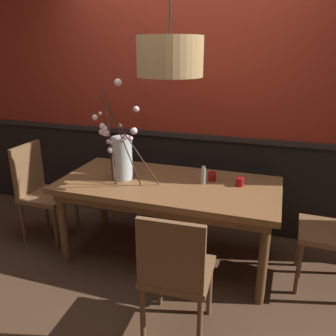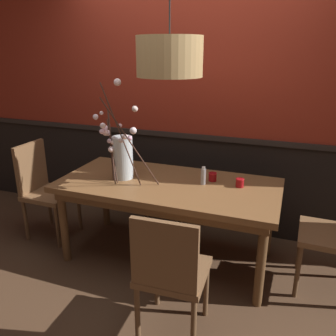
{
  "view_description": "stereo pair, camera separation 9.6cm",
  "coord_description": "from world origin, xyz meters",
  "px_view_note": "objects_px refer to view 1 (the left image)",
  "views": [
    {
      "loc": [
        0.85,
        -2.6,
        1.81
      ],
      "look_at": [
        0.0,
        0.0,
        0.86
      ],
      "focal_mm": 36.87,
      "sensor_mm": 36.0,
      "label": 1
    },
    {
      "loc": [
        0.94,
        -2.57,
        1.81
      ],
      "look_at": [
        0.0,
        0.0,
        0.86
      ],
      "focal_mm": 36.87,
      "sensor_mm": 36.0,
      "label": 2
    }
  ],
  "objects_px": {
    "candle_holder_nearer_edge": "(240,182)",
    "chair_near_side_right": "(175,270)",
    "candle_holder_nearer_center": "(212,176)",
    "condiment_bottle": "(203,175)",
    "chair_far_side_left": "(168,169)",
    "vase_with_blossoms": "(121,157)",
    "chair_head_west_end": "(40,188)",
    "dining_table": "(168,192)",
    "pendant_lamp": "(170,57)"
  },
  "relations": [
    {
      "from": "chair_head_west_end",
      "to": "chair_near_side_right",
      "type": "bearing_deg",
      "value": -27.0
    },
    {
      "from": "pendant_lamp",
      "to": "candle_holder_nearer_edge",
      "type": "bearing_deg",
      "value": 18.43
    },
    {
      "from": "dining_table",
      "to": "chair_far_side_left",
      "type": "distance_m",
      "value": 0.89
    },
    {
      "from": "condiment_bottle",
      "to": "candle_holder_nearer_edge",
      "type": "bearing_deg",
      "value": 8.82
    },
    {
      "from": "condiment_bottle",
      "to": "chair_head_west_end",
      "type": "bearing_deg",
      "value": -176.64
    },
    {
      "from": "chair_near_side_right",
      "to": "pendant_lamp",
      "type": "distance_m",
      "value": 1.51
    },
    {
      "from": "condiment_bottle",
      "to": "candle_holder_nearer_center",
      "type": "bearing_deg",
      "value": 61.58
    },
    {
      "from": "condiment_bottle",
      "to": "pendant_lamp",
      "type": "distance_m",
      "value": 0.99
    },
    {
      "from": "dining_table",
      "to": "condiment_bottle",
      "type": "xyz_separation_m",
      "value": [
        0.29,
        0.07,
        0.16
      ]
    },
    {
      "from": "dining_table",
      "to": "chair_near_side_right",
      "type": "bearing_deg",
      "value": -68.96
    },
    {
      "from": "chair_near_side_right",
      "to": "candle_holder_nearer_edge",
      "type": "height_order",
      "value": "chair_near_side_right"
    },
    {
      "from": "candle_holder_nearer_edge",
      "to": "chair_near_side_right",
      "type": "bearing_deg",
      "value": -104.75
    },
    {
      "from": "candle_holder_nearer_edge",
      "to": "dining_table",
      "type": "bearing_deg",
      "value": -169.09
    },
    {
      "from": "vase_with_blossoms",
      "to": "chair_far_side_left",
      "type": "bearing_deg",
      "value": 81.45
    },
    {
      "from": "vase_with_blossoms",
      "to": "candle_holder_nearer_edge",
      "type": "distance_m",
      "value": 1.02
    },
    {
      "from": "chair_near_side_right",
      "to": "candle_holder_nearer_center",
      "type": "height_order",
      "value": "chair_near_side_right"
    },
    {
      "from": "candle_holder_nearer_center",
      "to": "vase_with_blossoms",
      "type": "bearing_deg",
      "value": -164.47
    },
    {
      "from": "chair_head_west_end",
      "to": "candle_holder_nearer_center",
      "type": "relative_size",
      "value": 12.92
    },
    {
      "from": "chair_far_side_left",
      "to": "pendant_lamp",
      "type": "xyz_separation_m",
      "value": [
        0.32,
        -0.91,
        1.21
      ]
    },
    {
      "from": "dining_table",
      "to": "chair_head_west_end",
      "type": "xyz_separation_m",
      "value": [
        -1.31,
        -0.03,
        -0.12
      ]
    },
    {
      "from": "chair_head_west_end",
      "to": "chair_far_side_left",
      "type": "relative_size",
      "value": 0.98
    },
    {
      "from": "candle_holder_nearer_center",
      "to": "candle_holder_nearer_edge",
      "type": "height_order",
      "value": "same"
    },
    {
      "from": "pendant_lamp",
      "to": "chair_near_side_right",
      "type": "bearing_deg",
      "value": -69.67
    },
    {
      "from": "candle_holder_nearer_edge",
      "to": "vase_with_blossoms",
      "type": "bearing_deg",
      "value": -171.27
    },
    {
      "from": "chair_head_west_end",
      "to": "chair_near_side_right",
      "type": "distance_m",
      "value": 1.84
    },
    {
      "from": "dining_table",
      "to": "chair_far_side_left",
      "type": "relative_size",
      "value": 1.91
    },
    {
      "from": "chair_far_side_left",
      "to": "candle_holder_nearer_center",
      "type": "height_order",
      "value": "chair_far_side_left"
    },
    {
      "from": "chair_near_side_right",
      "to": "candle_holder_nearer_edge",
      "type": "xyz_separation_m",
      "value": [
        0.26,
        0.98,
        0.26
      ]
    },
    {
      "from": "vase_with_blossoms",
      "to": "candle_holder_nearer_center",
      "type": "bearing_deg",
      "value": 15.53
    },
    {
      "from": "pendant_lamp",
      "to": "chair_far_side_left",
      "type": "bearing_deg",
      "value": 109.21
    },
    {
      "from": "chair_head_west_end",
      "to": "chair_far_side_left",
      "type": "height_order",
      "value": "chair_far_side_left"
    },
    {
      "from": "condiment_bottle",
      "to": "pendant_lamp",
      "type": "relative_size",
      "value": 0.12
    },
    {
      "from": "chair_head_west_end",
      "to": "vase_with_blossoms",
      "type": "relative_size",
      "value": 1.09
    },
    {
      "from": "dining_table",
      "to": "pendant_lamp",
      "type": "distance_m",
      "value": 1.11
    },
    {
      "from": "chair_near_side_right",
      "to": "candle_holder_nearer_center",
      "type": "relative_size",
      "value": 12.35
    },
    {
      "from": "chair_head_west_end",
      "to": "chair_near_side_right",
      "type": "height_order",
      "value": "chair_head_west_end"
    },
    {
      "from": "candle_holder_nearer_edge",
      "to": "condiment_bottle",
      "type": "xyz_separation_m",
      "value": [
        -0.3,
        -0.05,
        0.04
      ]
    },
    {
      "from": "pendant_lamp",
      "to": "vase_with_blossoms",
      "type": "bearing_deg",
      "value": 176.18
    },
    {
      "from": "candle_holder_nearer_edge",
      "to": "chair_far_side_left",
      "type": "bearing_deg",
      "value": 140.07
    },
    {
      "from": "chair_far_side_left",
      "to": "vase_with_blossoms",
      "type": "xyz_separation_m",
      "value": [
        -0.13,
        -0.88,
        0.39
      ]
    },
    {
      "from": "chair_head_west_end",
      "to": "condiment_bottle",
      "type": "relative_size",
      "value": 6.14
    },
    {
      "from": "vase_with_blossoms",
      "to": "condiment_bottle",
      "type": "xyz_separation_m",
      "value": [
        0.7,
        0.11,
        -0.13
      ]
    },
    {
      "from": "candle_holder_nearer_edge",
      "to": "candle_holder_nearer_center",
      "type": "bearing_deg",
      "value": 166.79
    },
    {
      "from": "chair_near_side_right",
      "to": "chair_far_side_left",
      "type": "xyz_separation_m",
      "value": [
        -0.61,
        1.7,
        0.03
      ]
    },
    {
      "from": "candle_holder_nearer_edge",
      "to": "pendant_lamp",
      "type": "distance_m",
      "value": 1.15
    },
    {
      "from": "dining_table",
      "to": "chair_far_side_left",
      "type": "height_order",
      "value": "chair_far_side_left"
    },
    {
      "from": "condiment_bottle",
      "to": "chair_near_side_right",
      "type": "bearing_deg",
      "value": -87.45
    },
    {
      "from": "chair_near_side_right",
      "to": "dining_table",
      "type": "bearing_deg",
      "value": 111.04
    },
    {
      "from": "chair_head_west_end",
      "to": "candle_holder_nearer_edge",
      "type": "distance_m",
      "value": 1.92
    },
    {
      "from": "candle_holder_nearer_center",
      "to": "chair_near_side_right",
      "type": "bearing_deg",
      "value": -90.8
    }
  ]
}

